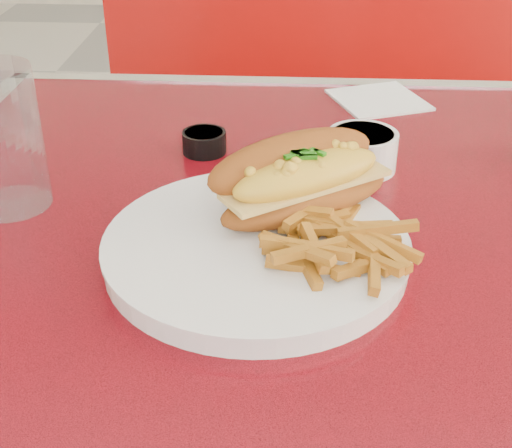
# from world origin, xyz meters

# --- Properties ---
(diner_table) EXTENTS (1.23, 0.83, 0.77)m
(diner_table) POSITION_xyz_m (0.00, 0.00, 0.61)
(diner_table) COLOR red
(diner_table) RESTS_ON ground
(booth_bench_far) EXTENTS (1.20, 0.51, 0.90)m
(booth_bench_far) POSITION_xyz_m (0.00, 0.81, 0.29)
(booth_bench_far) COLOR #A40E0A
(booth_bench_far) RESTS_ON ground
(dinner_plate) EXTENTS (0.36, 0.36, 0.02)m
(dinner_plate) POSITION_xyz_m (-0.18, -0.12, 0.78)
(dinner_plate) COLOR white
(dinner_plate) RESTS_ON diner_table
(mac_hoagie) EXTENTS (0.22, 0.19, 0.09)m
(mac_hoagie) POSITION_xyz_m (-0.14, -0.05, 0.83)
(mac_hoagie) COLOR #934B17
(mac_hoagie) RESTS_ON dinner_plate
(fries_pile) EXTENTS (0.13, 0.12, 0.04)m
(fries_pile) POSITION_xyz_m (-0.11, -0.12, 0.81)
(fries_pile) COLOR #C27C21
(fries_pile) RESTS_ON dinner_plate
(fork) EXTENTS (0.09, 0.15, 0.00)m
(fork) POSITION_xyz_m (-0.13, -0.06, 0.79)
(fork) COLOR #B9B8BD
(fork) RESTS_ON dinner_plate
(gravy_ramekin) EXTENTS (0.10, 0.10, 0.05)m
(gravy_ramekin) POSITION_xyz_m (-0.07, 0.09, 0.80)
(gravy_ramekin) COLOR white
(gravy_ramekin) RESTS_ON diner_table
(sauce_cup_left) EXTENTS (0.06, 0.06, 0.03)m
(sauce_cup_left) POSITION_xyz_m (-0.26, 0.13, 0.79)
(sauce_cup_left) COLOR black
(sauce_cup_left) RESTS_ON diner_table
(water_tumbler) EXTENTS (0.11, 0.11, 0.16)m
(water_tumbler) POSITION_xyz_m (-0.46, -0.02, 0.85)
(water_tumbler) COLOR #A6BFD5
(water_tumbler) RESTS_ON diner_table
(paper_napkin) EXTENTS (0.16, 0.16, 0.00)m
(paper_napkin) POSITION_xyz_m (-0.02, 0.32, 0.77)
(paper_napkin) COLOR white
(paper_napkin) RESTS_ON diner_table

